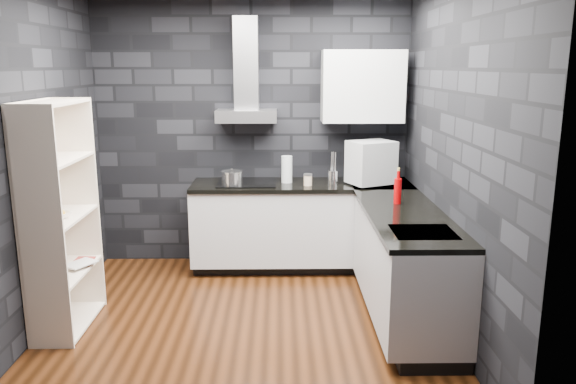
{
  "coord_description": "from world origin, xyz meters",
  "views": [
    {
      "loc": [
        0.28,
        -4.2,
        2.05
      ],
      "look_at": [
        0.35,
        0.45,
        1.0
      ],
      "focal_mm": 35.0,
      "sensor_mm": 36.0,
      "label": 1
    }
  ],
  "objects_px": {
    "appliance_garage": "(371,162)",
    "fruit_bowl": "(57,216)",
    "bookshelf": "(61,218)",
    "pot": "(232,179)",
    "red_bottle": "(398,191)",
    "storage_jar": "(308,180)",
    "glass_vase": "(287,169)",
    "utensil_crock": "(333,177)"
  },
  "relations": [
    {
      "from": "fruit_bowl",
      "to": "pot",
      "type": "bearing_deg",
      "value": 45.19
    },
    {
      "from": "utensil_crock",
      "to": "bookshelf",
      "type": "bearing_deg",
      "value": -150.78
    },
    {
      "from": "fruit_bowl",
      "to": "red_bottle",
      "type": "bearing_deg",
      "value": 10.35
    },
    {
      "from": "fruit_bowl",
      "to": "storage_jar",
      "type": "bearing_deg",
      "value": 32.21
    },
    {
      "from": "appliance_garage",
      "to": "fruit_bowl",
      "type": "distance_m",
      "value": 2.9
    },
    {
      "from": "appliance_garage",
      "to": "pot",
      "type": "bearing_deg",
      "value": 156.52
    },
    {
      "from": "storage_jar",
      "to": "appliance_garage",
      "type": "xyz_separation_m",
      "value": [
        0.62,
        0.03,
        0.18
      ]
    },
    {
      "from": "glass_vase",
      "to": "red_bottle",
      "type": "relative_size",
      "value": 1.24
    },
    {
      "from": "pot",
      "to": "utensil_crock",
      "type": "distance_m",
      "value": 1.0
    },
    {
      "from": "pot",
      "to": "storage_jar",
      "type": "relative_size",
      "value": 2.03
    },
    {
      "from": "utensil_crock",
      "to": "red_bottle",
      "type": "bearing_deg",
      "value": -60.18
    },
    {
      "from": "storage_jar",
      "to": "appliance_garage",
      "type": "bearing_deg",
      "value": 2.5
    },
    {
      "from": "storage_jar",
      "to": "glass_vase",
      "type": "bearing_deg",
      "value": 144.38
    },
    {
      "from": "pot",
      "to": "red_bottle",
      "type": "height_order",
      "value": "red_bottle"
    },
    {
      "from": "pot",
      "to": "storage_jar",
      "type": "xyz_separation_m",
      "value": [
        0.74,
        0.01,
        -0.02
      ]
    },
    {
      "from": "pot",
      "to": "fruit_bowl",
      "type": "distance_m",
      "value": 1.75
    },
    {
      "from": "storage_jar",
      "to": "bookshelf",
      "type": "bearing_deg",
      "value": -149.4
    },
    {
      "from": "appliance_garage",
      "to": "bookshelf",
      "type": "relative_size",
      "value": 0.23
    },
    {
      "from": "appliance_garage",
      "to": "fruit_bowl",
      "type": "bearing_deg",
      "value": -178.76
    },
    {
      "from": "pot",
      "to": "appliance_garage",
      "type": "xyz_separation_m",
      "value": [
        1.37,
        0.03,
        0.15
      ]
    },
    {
      "from": "utensil_crock",
      "to": "fruit_bowl",
      "type": "xyz_separation_m",
      "value": [
        -2.23,
        -1.32,
        -0.03
      ]
    },
    {
      "from": "appliance_garage",
      "to": "storage_jar",
      "type": "bearing_deg",
      "value": 157.65
    },
    {
      "from": "utensil_crock",
      "to": "bookshelf",
      "type": "relative_size",
      "value": 0.07
    },
    {
      "from": "glass_vase",
      "to": "storage_jar",
      "type": "relative_size",
      "value": 2.7
    },
    {
      "from": "storage_jar",
      "to": "fruit_bowl",
      "type": "height_order",
      "value": "storage_jar"
    },
    {
      "from": "glass_vase",
      "to": "utensil_crock",
      "type": "height_order",
      "value": "glass_vase"
    },
    {
      "from": "storage_jar",
      "to": "fruit_bowl",
      "type": "relative_size",
      "value": 0.51
    },
    {
      "from": "pot",
      "to": "utensil_crock",
      "type": "relative_size",
      "value": 1.52
    },
    {
      "from": "storage_jar",
      "to": "utensil_crock",
      "type": "relative_size",
      "value": 0.75
    },
    {
      "from": "fruit_bowl",
      "to": "appliance_garage",
      "type": "bearing_deg",
      "value": 26.1
    },
    {
      "from": "pot",
      "to": "appliance_garage",
      "type": "bearing_deg",
      "value": 1.37
    },
    {
      "from": "storage_jar",
      "to": "red_bottle",
      "type": "bearing_deg",
      "value": -45.91
    },
    {
      "from": "storage_jar",
      "to": "fruit_bowl",
      "type": "distance_m",
      "value": 2.34
    },
    {
      "from": "appliance_garage",
      "to": "bookshelf",
      "type": "height_order",
      "value": "bookshelf"
    },
    {
      "from": "red_bottle",
      "to": "glass_vase",
      "type": "bearing_deg",
      "value": 136.08
    },
    {
      "from": "red_bottle",
      "to": "bookshelf",
      "type": "xyz_separation_m",
      "value": [
        -2.7,
        -0.42,
        -0.11
      ]
    },
    {
      "from": "pot",
      "to": "red_bottle",
      "type": "xyz_separation_m",
      "value": [
        1.47,
        -0.75,
        0.04
      ]
    },
    {
      "from": "red_bottle",
      "to": "bookshelf",
      "type": "distance_m",
      "value": 2.74
    },
    {
      "from": "storage_jar",
      "to": "appliance_garage",
      "type": "height_order",
      "value": "appliance_garage"
    },
    {
      "from": "pot",
      "to": "appliance_garage",
      "type": "distance_m",
      "value": 1.37
    },
    {
      "from": "storage_jar",
      "to": "bookshelf",
      "type": "distance_m",
      "value": 2.3
    },
    {
      "from": "pot",
      "to": "storage_jar",
      "type": "distance_m",
      "value": 0.74
    }
  ]
}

